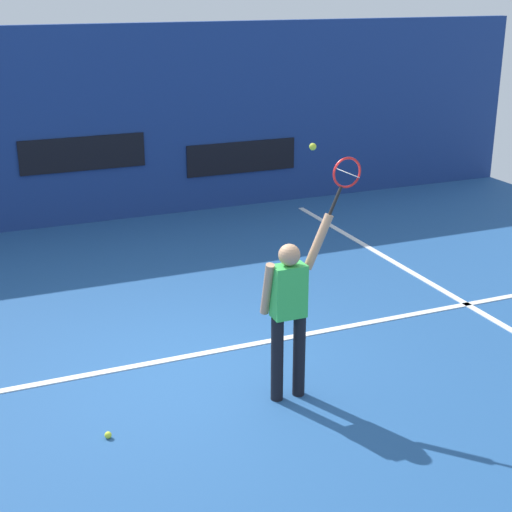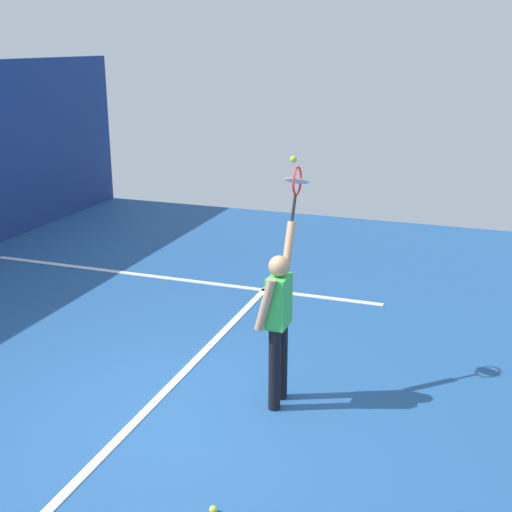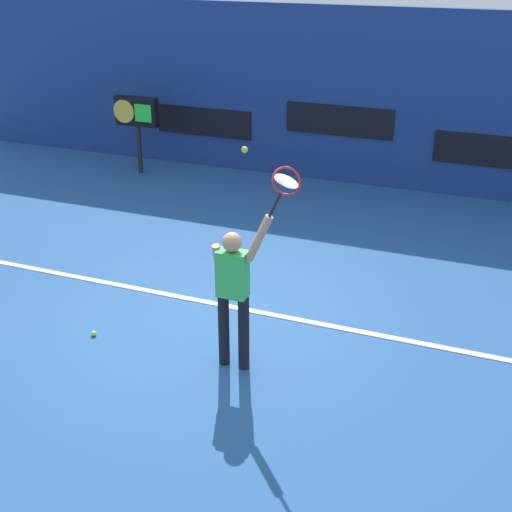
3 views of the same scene
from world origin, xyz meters
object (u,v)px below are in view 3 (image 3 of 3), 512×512
object	(u,v)px
tennis_ball	(245,150)
spare_ball	(94,333)
tennis_racket	(285,184)
tennis_player	(233,289)
scoreboard_clock	(137,115)

from	to	relation	value
tennis_ball	spare_ball	size ratio (longest dim) A/B	1.00
tennis_racket	spare_ball	distance (m)	3.39
tennis_ball	spare_ball	world-z (taller)	tennis_ball
tennis_player	tennis_racket	distance (m)	1.43
tennis_ball	tennis_player	bearing A→B (deg)	155.55
tennis_ball	spare_ball	xyz separation A→B (m)	(-2.10, 0.03, -2.62)
tennis_player	spare_ball	xyz separation A→B (m)	(-1.91, -0.05, -0.98)
tennis_racket	tennis_ball	xyz separation A→B (m)	(-0.41, -0.08, 0.34)
tennis_racket	spare_ball	world-z (taller)	tennis_racket
tennis_player	spare_ball	bearing A→B (deg)	-178.47
scoreboard_clock	spare_ball	size ratio (longest dim) A/B	23.88
tennis_player	spare_ball	size ratio (longest dim) A/B	28.82
scoreboard_clock	spare_ball	world-z (taller)	scoreboard_clock
tennis_player	tennis_ball	xyz separation A→B (m)	(0.18, -0.08, 1.64)
tennis_racket	tennis_ball	bearing A→B (deg)	-169.18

